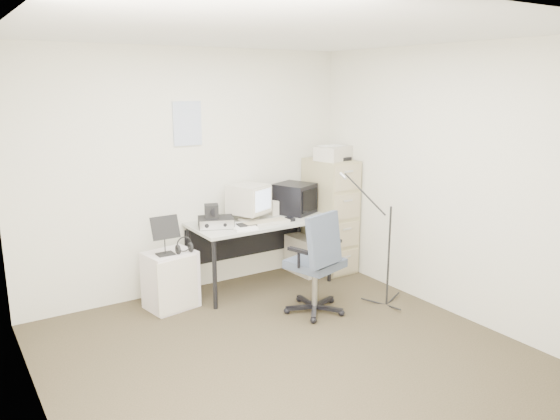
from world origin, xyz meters
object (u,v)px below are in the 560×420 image
filing_cabinet (330,215)px  office_chair (315,261)px  side_cart (171,280)px  desk (261,253)px

filing_cabinet → office_chair: (-0.88, -0.91, -0.14)m
office_chair → side_cart: (-1.11, 0.85, -0.22)m
filing_cabinet → desk: bearing=-178.2°
filing_cabinet → office_chair: size_ratio=1.28×
filing_cabinet → desk: 0.99m
office_chair → side_cart: bearing=126.9°
desk → side_cart: size_ratio=2.66×
desk → filing_cabinet: bearing=1.8°
desk → side_cart: 1.05m
desk → office_chair: 0.89m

